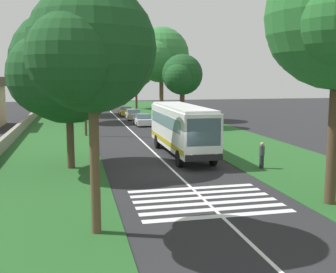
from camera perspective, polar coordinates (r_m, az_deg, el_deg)
The scene contains 20 objects.
ground at distance 25.62m, azimuth 0.94°, elevation -4.93°, with size 160.00×160.00×0.00m, color #262628.
grass_verge_left at distance 39.74m, azimuth -15.88°, elevation -0.51°, with size 120.00×8.00×0.04m, color #235623.
grass_verge_right at distance 42.10m, azimuth 7.00°, elevation 0.22°, with size 120.00×8.00×0.04m, color #235623.
centre_line at distance 40.11m, azimuth -4.11°, elevation -0.16°, with size 110.00×0.16×0.01m, color silver.
coach_bus at distance 30.79m, azimuth 1.87°, elevation 1.34°, with size 11.16×2.62×3.73m.
zebra_crossing at distance 19.93m, azimuth 5.13°, elevation -8.79°, with size 4.95×6.80×0.01m.
trailing_car_0 at distance 50.24m, azimuth -3.55°, elevation 2.29°, with size 4.30×1.78×1.43m.
trailing_car_1 at distance 57.63m, azimuth -4.86°, elevation 3.03°, with size 4.30×1.78×1.43m.
trailing_car_2 at distance 63.77m, azimuth -5.93°, elevation 3.51°, with size 4.30×1.78×1.43m.
roadside_tree_left_0 at distance 15.17m, azimuth -10.93°, elevation 11.30°, with size 5.58×4.58×9.07m.
roadside_tree_left_1 at distance 65.18m, azimuth -13.34°, elevation 10.36°, with size 9.13×7.33×12.39m.
roadside_tree_left_2 at distance 54.76m, azimuth -13.15°, elevation 10.41°, with size 7.17×5.85×11.20m.
roadside_tree_left_3 at distance 26.81m, azimuth -14.05°, elevation 8.94°, with size 8.81×7.15×10.03m.
roadside_tree_right_0 at distance 47.71m, azimuth 1.82°, elevation 8.36°, with size 5.60×4.65×8.40m.
roadside_tree_right_1 at distance 77.17m, azimuth -4.54°, elevation 9.31°, with size 8.12×7.05×11.02m.
roadside_tree_right_2 at distance 20.19m, azimuth 21.97°, elevation 14.66°, with size 7.63×6.49×11.68m.
roadside_tree_right_3 at distance 55.79m, azimuth -1.15°, elevation 10.97°, with size 8.92×7.33×12.37m.
utility_pole at distance 41.61m, azimuth -11.39°, elevation 5.83°, with size 0.24×1.40×8.06m.
roadside_wall at distance 44.92m, azimuth -19.90°, elevation 0.97°, with size 70.00×0.40×1.02m, color gray.
pedestrian at distance 26.97m, azimuth 12.82°, elevation -2.50°, with size 0.34×0.34×1.69m.
Camera 1 is at (-24.24, 5.89, 5.81)m, focal length 44.18 mm.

